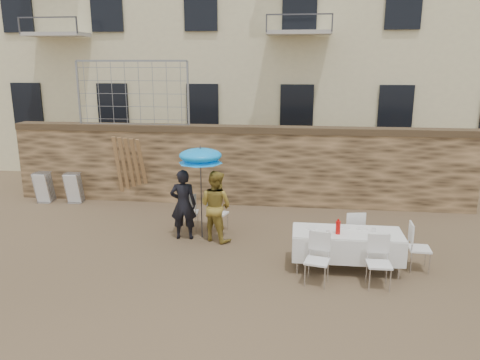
# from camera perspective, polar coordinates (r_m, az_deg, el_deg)

# --- Properties ---
(ground) EXTENTS (80.00, 80.00, 0.00)m
(ground) POSITION_cam_1_polar(r_m,az_deg,el_deg) (8.99, -4.35, -12.09)
(ground) COLOR brown
(ground) RESTS_ON ground
(stone_wall) EXTENTS (13.00, 0.50, 2.20)m
(stone_wall) POSITION_cam_1_polar(r_m,az_deg,el_deg) (13.31, -0.23, 1.75)
(stone_wall) COLOR brown
(stone_wall) RESTS_ON ground
(chain_link_fence) EXTENTS (3.20, 0.06, 1.80)m
(chain_link_fence) POSITION_cam_1_polar(r_m,az_deg,el_deg) (13.73, -12.96, 10.21)
(chain_link_fence) COLOR gray
(chain_link_fence) RESTS_ON stone_wall
(man_suit) EXTENTS (0.63, 0.45, 1.63)m
(man_suit) POSITION_cam_1_polar(r_m,az_deg,el_deg) (10.75, -6.92, -2.98)
(man_suit) COLOR black
(man_suit) RESTS_ON ground
(woman_dress) EXTENTS (0.99, 0.91, 1.63)m
(woman_dress) POSITION_cam_1_polar(r_m,az_deg,el_deg) (10.60, -2.98, -3.16)
(woman_dress) COLOR gold
(woman_dress) RESTS_ON ground
(umbrella) EXTENTS (1.00, 1.00, 2.00)m
(umbrella) POSITION_cam_1_polar(r_m,az_deg,el_deg) (10.49, -4.84, 2.65)
(umbrella) COLOR #3F3F44
(umbrella) RESTS_ON ground
(couple_chair_left) EXTENTS (0.52, 0.52, 0.96)m
(couple_chair_left) POSITION_cam_1_polar(r_m,az_deg,el_deg) (11.36, -6.21, -3.79)
(couple_chair_left) COLOR white
(couple_chair_left) RESTS_ON ground
(couple_chair_right) EXTENTS (0.60, 0.60, 0.96)m
(couple_chair_right) POSITION_cam_1_polar(r_m,az_deg,el_deg) (11.23, -2.72, -3.94)
(couple_chair_right) COLOR white
(couple_chair_right) RESTS_ON ground
(banquet_table) EXTENTS (2.10, 0.85, 0.78)m
(banquet_table) POSITION_cam_1_polar(r_m,az_deg,el_deg) (9.39, 12.96, -6.40)
(banquet_table) COLOR white
(banquet_table) RESTS_ON ground
(soda_bottle) EXTENTS (0.09, 0.09, 0.26)m
(soda_bottle) POSITION_cam_1_polar(r_m,az_deg,el_deg) (9.17, 11.86, -5.69)
(soda_bottle) COLOR red
(soda_bottle) RESTS_ON banquet_table
(table_chair_front_left) EXTENTS (0.57, 0.57, 0.96)m
(table_chair_front_left) POSITION_cam_1_polar(r_m,az_deg,el_deg) (8.74, 9.38, -9.58)
(table_chair_front_left) COLOR white
(table_chair_front_left) RESTS_ON ground
(table_chair_front_right) EXTENTS (0.49, 0.49, 0.96)m
(table_chair_front_right) POSITION_cam_1_polar(r_m,az_deg,el_deg) (8.86, 16.60, -9.67)
(table_chair_front_right) COLOR white
(table_chair_front_right) RESTS_ON ground
(table_chair_back) EXTENTS (0.56, 0.56, 0.96)m
(table_chair_back) POSITION_cam_1_polar(r_m,az_deg,el_deg) (10.24, 13.57, -6.17)
(table_chair_back) COLOR white
(table_chair_back) RESTS_ON ground
(table_chair_side) EXTENTS (0.50, 0.50, 0.96)m
(table_chair_side) POSITION_cam_1_polar(r_m,az_deg,el_deg) (9.82, 21.04, -7.65)
(table_chair_side) COLOR white
(table_chair_side) RESTS_ON ground
(chair_stack_left) EXTENTS (0.46, 0.47, 0.92)m
(chair_stack_left) POSITION_cam_1_polar(r_m,az_deg,el_deg) (14.79, -22.49, -0.63)
(chair_stack_left) COLOR white
(chair_stack_left) RESTS_ON ground
(chair_stack_right) EXTENTS (0.46, 0.40, 0.92)m
(chair_stack_right) POSITION_cam_1_polar(r_m,az_deg,el_deg) (14.37, -19.36, -0.76)
(chair_stack_right) COLOR white
(chair_stack_right) RESTS_ON ground
(wood_planks) EXTENTS (0.70, 0.20, 2.00)m
(wood_planks) POSITION_cam_1_polar(r_m,az_deg,el_deg) (13.67, -13.40, 1.26)
(wood_planks) COLOR #A37749
(wood_planks) RESTS_ON ground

